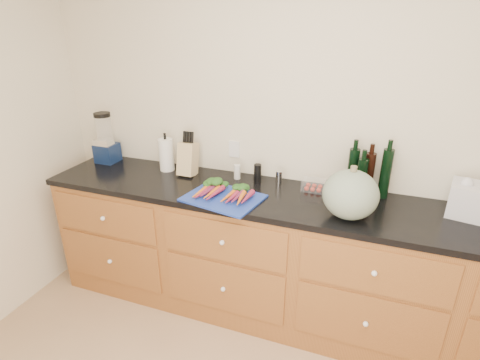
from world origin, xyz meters
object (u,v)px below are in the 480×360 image
at_px(paper_towel, 166,155).
at_px(knife_block, 188,159).
at_px(cutting_board, 223,198).
at_px(carrots, 226,191).
at_px(blender_appliance, 105,141).
at_px(squash, 350,195).
at_px(tomato_box, 314,185).

bearing_deg(paper_towel, knife_block, -5.96).
relative_size(cutting_board, carrots, 1.24).
bearing_deg(blender_appliance, carrots, -13.64).
distance_m(squash, paper_towel, 1.39).
xyz_separation_m(cutting_board, knife_block, (-0.40, 0.30, 0.11)).
xyz_separation_m(carrots, paper_towel, (-0.59, 0.28, 0.09)).
xyz_separation_m(blender_appliance, tomato_box, (1.65, 0.01, -0.14)).
relative_size(paper_towel, knife_block, 1.03).
relative_size(blender_appliance, tomato_box, 2.63).
height_order(cutting_board, squash, squash).
bearing_deg(knife_block, carrots, -32.75).
bearing_deg(cutting_board, knife_block, 143.14).
bearing_deg(squash, cutting_board, -177.83).
height_order(blender_appliance, paper_towel, blender_appliance).
xyz_separation_m(blender_appliance, knife_block, (0.73, -0.02, -0.06)).
height_order(knife_block, tomato_box, knife_block).
bearing_deg(knife_block, cutting_board, -36.86).
bearing_deg(squash, blender_appliance, 171.38).
bearing_deg(paper_towel, tomato_box, 0.52).
bearing_deg(cutting_board, paper_towel, 151.60).
distance_m(blender_appliance, paper_towel, 0.54).
relative_size(cutting_board, squash, 1.48).
distance_m(cutting_board, tomato_box, 0.62).
distance_m(squash, tomato_box, 0.41).
relative_size(cutting_board, knife_block, 1.97).
xyz_separation_m(carrots, squash, (0.77, -0.01, 0.11)).
bearing_deg(carrots, blender_appliance, 166.36).
distance_m(cutting_board, blender_appliance, 1.19).
height_order(blender_appliance, knife_block, blender_appliance).
relative_size(cutting_board, blender_appliance, 1.18).
height_order(cutting_board, paper_towel, paper_towel).
relative_size(paper_towel, tomato_box, 1.62).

